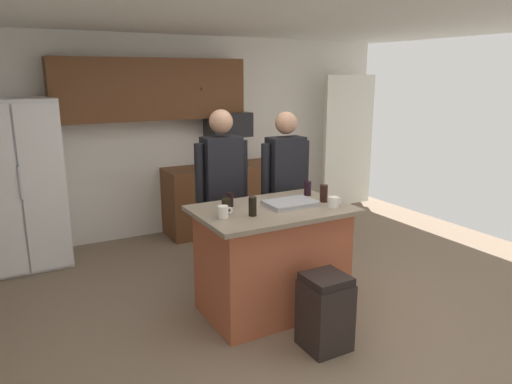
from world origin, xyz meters
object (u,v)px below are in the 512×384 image
glass_stout_tall (229,199)px  kitchen_island (272,259)px  glass_dark_ale (308,188)px  mug_ceramic_white (223,212)px  mug_blue_stoneware (334,202)px  refrigerator (19,185)px  trash_bin (325,312)px  tumbler_amber (253,206)px  serving_tray (290,203)px  glass_pilsner (226,206)px  glass_short_whisky (324,193)px  person_guest_right (285,182)px  microwave_over_range (228,124)px  person_guest_by_door (222,184)px

glass_stout_tall → kitchen_island: bearing=-35.4°
kitchen_island → glass_dark_ale: glass_dark_ale is taller
mug_ceramic_white → mug_blue_stoneware: mug_ceramic_white is taller
refrigerator → glass_stout_tall: size_ratio=14.69×
glass_stout_tall → trash_bin: (0.36, -0.95, -0.74)m
tumbler_amber → serving_tray: bearing=14.4°
glass_stout_tall → serving_tray: 0.54m
glass_pilsner → kitchen_island: bearing=-3.2°
glass_stout_tall → glass_short_whisky: bearing=-18.7°
person_guest_right → glass_short_whisky: person_guest_right is taller
person_guest_right → trash_bin: size_ratio=2.85×
person_guest_right → glass_stout_tall: 0.98m
glass_stout_tall → person_guest_right: bearing=27.5°
microwave_over_range → trash_bin: 3.37m
kitchen_island → mug_blue_stoneware: mug_blue_stoneware is taller
mug_ceramic_white → glass_pilsner: bearing=54.6°
person_guest_right → glass_pilsner: bearing=-17.4°
glass_pilsner → glass_short_whisky: (0.95, -0.08, 0.01)m
microwave_over_range → person_guest_by_door: bearing=-117.8°
refrigerator → mug_ceramic_white: refrigerator is taller
person_guest_by_door → glass_stout_tall: size_ratio=14.02×
glass_short_whisky → refrigerator: bearing=136.0°
mug_blue_stoneware → tumbler_amber: (-0.74, 0.13, 0.03)m
kitchen_island → glass_stout_tall: (-0.31, 0.22, 0.54)m
person_guest_right → trash_bin: 1.65m
glass_pilsner → mug_blue_stoneware: bearing=-17.2°
mug_ceramic_white → serving_tray: (0.68, 0.05, -0.03)m
glass_pilsner → serving_tray: glass_pilsner is taller
glass_stout_tall → refrigerator: bearing=127.8°
trash_bin → glass_pilsner: bearing=122.8°
microwave_over_range → tumbler_amber: (-0.98, -2.50, -0.40)m
person_guest_right → glass_short_whisky: 0.73m
kitchen_island → glass_pilsner: glass_pilsner is taller
glass_stout_tall → glass_dark_ale: size_ratio=0.93×
kitchen_island → trash_bin: kitchen_island is taller
trash_bin → glass_stout_tall: bearing=110.7°
mug_blue_stoneware → glass_pilsner: bearing=162.8°
kitchen_island → person_guest_right: size_ratio=0.77×
microwave_over_range → kitchen_island: size_ratio=0.42×
kitchen_island → person_guest_by_door: 0.97m
microwave_over_range → tumbler_amber: size_ratio=3.50×
person_guest_right → tumbler_amber: (-0.82, -0.80, 0.04)m
microwave_over_range → glass_pilsner: size_ratio=4.26×
person_guest_by_door → glass_stout_tall: bearing=-27.1°
serving_tray → trash_bin: 1.00m
mug_blue_stoneware → trash_bin: size_ratio=0.21×
trash_bin → microwave_over_range: bearing=77.9°
glass_pilsner → mug_blue_stoneware: glass_pilsner is taller
tumbler_amber → mug_blue_stoneware: bearing=-9.7°
person_guest_right → microwave_over_range: bearing=-145.8°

